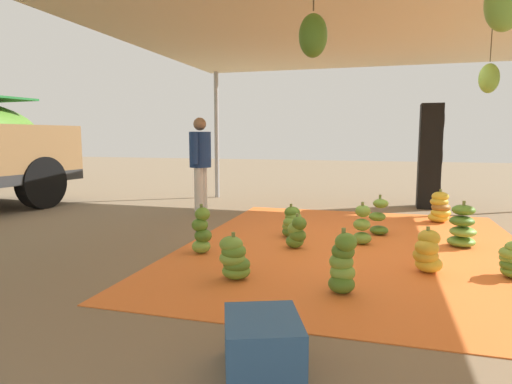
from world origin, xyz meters
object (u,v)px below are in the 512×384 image
banana_bunch_4 (297,233)px  banana_bunch_9 (234,259)px  banana_bunch_0 (379,218)px  banana_bunch_3 (343,264)px  banana_bunch_6 (292,223)px  banana_bunch_10 (202,232)px  banana_bunch_5 (462,228)px  speaker_stack (430,156)px  banana_bunch_7 (440,208)px  crate_0 (263,345)px  banana_bunch_1 (427,252)px  banana_bunch_8 (362,226)px  worker_0 (200,158)px

banana_bunch_4 → banana_bunch_9: banana_bunch_9 is taller
banana_bunch_0 → banana_bunch_9: bearing=150.8°
banana_bunch_3 → banana_bunch_6: bearing=23.0°
banana_bunch_9 → banana_bunch_10: banana_bunch_10 is taller
banana_bunch_5 → banana_bunch_10: size_ratio=1.00×
speaker_stack → banana_bunch_7: bearing=-178.9°
banana_bunch_6 → banana_bunch_3: bearing=-157.0°
banana_bunch_5 → crate_0: 3.87m
banana_bunch_5 → banana_bunch_6: banana_bunch_5 is taller
banana_bunch_4 → crate_0: banana_bunch_4 is taller
banana_bunch_3 → banana_bunch_1: bearing=-43.7°
banana_bunch_1 → speaker_stack: (4.42, -0.42, 0.78)m
banana_bunch_0 → banana_bunch_8: banana_bunch_0 is taller
banana_bunch_3 → speaker_stack: (5.23, -1.21, 0.74)m
crate_0 → banana_bunch_3: bearing=-13.1°
banana_bunch_8 → banana_bunch_9: bearing=147.5°
banana_bunch_0 → crate_0: 3.98m
banana_bunch_0 → banana_bunch_1: banana_bunch_0 is taller
banana_bunch_3 → banana_bunch_9: banana_bunch_3 is taller
banana_bunch_4 → banana_bunch_10: 1.17m
banana_bunch_7 → speaker_stack: 1.75m
banana_bunch_0 → banana_bunch_7: bearing=-38.4°
banana_bunch_0 → banana_bunch_7: banana_bunch_0 is taller
banana_bunch_1 → banana_bunch_7: bearing=-9.1°
banana_bunch_3 → banana_bunch_5: size_ratio=1.00×
banana_bunch_4 → banana_bunch_10: banana_bunch_10 is taller
banana_bunch_0 → banana_bunch_9: size_ratio=1.22×
banana_bunch_7 → speaker_stack: bearing=1.1°
banana_bunch_5 → speaker_stack: bearing=1.8°
banana_bunch_5 → banana_bunch_8: size_ratio=1.07×
banana_bunch_5 → banana_bunch_9: banana_bunch_5 is taller
banana_bunch_3 → banana_bunch_4: size_ratio=1.34×
banana_bunch_8 → speaker_stack: size_ratio=0.27×
banana_bunch_5 → crate_0: size_ratio=1.12×
banana_bunch_9 → banana_bunch_10: size_ratio=0.80×
banana_bunch_1 → banana_bunch_6: 2.01m
banana_bunch_4 → speaker_stack: size_ratio=0.22×
banana_bunch_0 → banana_bunch_8: bearing=161.6°
banana_bunch_6 → crate_0: size_ratio=0.88×
worker_0 → banana_bunch_0: bearing=-107.1°
banana_bunch_0 → banana_bunch_6: size_ratio=1.23×
banana_bunch_0 → banana_bunch_4: bearing=137.2°
banana_bunch_9 → banana_bunch_5: bearing=-50.0°
banana_bunch_7 → worker_0: bearing=93.2°
banana_bunch_3 → banana_bunch_6: banana_bunch_3 is taller
banana_bunch_0 → worker_0: 3.33m
banana_bunch_3 → banana_bunch_10: size_ratio=1.00×
banana_bunch_0 → crate_0: banana_bunch_0 is taller
banana_bunch_5 → banana_bunch_10: (-1.15, 3.02, 0.01)m
banana_bunch_0 → banana_bunch_10: size_ratio=0.97×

